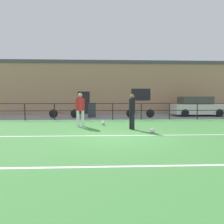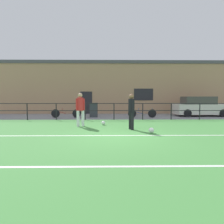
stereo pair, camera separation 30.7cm
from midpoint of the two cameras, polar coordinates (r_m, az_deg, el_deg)
ground at (r=8.02m, az=2.78°, el=-7.06°), size 60.00×44.00×0.04m
field_line_touchline at (r=8.16m, az=2.71°, el=-6.71°), size 36.00×0.11×0.00m
field_line_hash at (r=4.64m, az=5.64°, el=-15.18°), size 36.00×0.11×0.00m
pavement_strip at (r=16.43m, az=0.88°, el=-1.20°), size 48.00×5.00×0.02m
perimeter_fence at (r=13.88m, az=1.21°, el=0.87°), size 36.07×0.07×1.15m
clubhouse_facade at (r=20.08m, az=0.56°, el=6.92°), size 28.00×2.56×5.01m
player_goalkeeper at (r=9.62m, az=6.45°, el=0.72°), size 0.30×0.45×1.71m
player_striker at (r=10.76m, az=-8.20°, el=1.29°), size 0.46×0.31×1.78m
soccer_ball_match at (r=11.24m, az=-1.71°, el=-3.15°), size 0.23×0.23×0.23m
soccer_ball_spare at (r=8.88m, az=12.11°, el=-5.14°), size 0.24×0.24×0.24m
parked_car_red at (r=18.03m, az=24.16°, el=1.35°), size 4.11×1.89×1.60m
bicycle_parked_0 at (r=15.41m, az=-12.41°, el=-0.37°), size 2.23×0.04×0.74m
bicycle_parked_1 at (r=15.33m, az=9.13°, el=-0.36°), size 2.16×0.04×0.73m
trash_bin_0 at (r=15.54m, az=-4.67°, el=0.58°), size 0.62×0.52×1.11m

